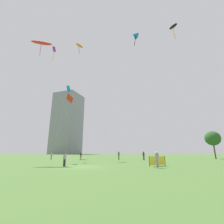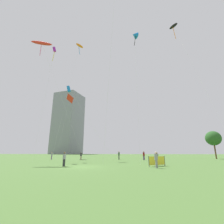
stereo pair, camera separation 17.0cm
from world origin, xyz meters
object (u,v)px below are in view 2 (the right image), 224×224
object	(u,v)px
person_standing_4	(81,155)
person_standing_5	(119,155)
kite_flying_7	(54,50)
event_banner	(157,161)
distant_highrise_0	(68,123)
kite_flying_6	(69,89)
person_standing_1	(156,159)
kite_flying_2	(80,46)
person_standing_3	(64,158)
person_standing_2	(52,155)
kite_flying_3	(173,26)
kite_flying_1	(135,35)
park_tree_0	(213,138)
person_standing_0	(144,155)
person_standing_6	(157,158)
kite_flying_4	(42,43)
kite_flying_5	(70,99)

from	to	relation	value
person_standing_4	person_standing_5	distance (m)	8.36
kite_flying_7	event_banner	distance (m)	35.08
person_standing_4	distant_highrise_0	xyz separation A→B (m)	(-50.11, 112.93, 29.07)
kite_flying_6	person_standing_1	bearing A→B (deg)	-39.12
kite_flying_2	kite_flying_7	bearing A→B (deg)	-118.16
person_standing_3	person_standing_4	size ratio (longest dim) A/B	1.03
person_standing_4	kite_flying_7	world-z (taller)	kite_flying_7
kite_flying_6	event_banner	size ratio (longest dim) A/B	7.36
person_standing_2	kite_flying_3	world-z (taller)	kite_flying_3
kite_flying_1	distant_highrise_0	distance (m)	136.35
kite_flying_3	kite_flying_7	size ratio (longest dim) A/B	1.18
kite_flying_6	distant_highrise_0	size ratio (longest dim) A/B	0.25
kite_flying_3	park_tree_0	world-z (taller)	kite_flying_3
person_standing_0	person_standing_4	size ratio (longest dim) A/B	1.15
person_standing_6	kite_flying_2	world-z (taller)	kite_flying_2
kite_flying_2	event_banner	bearing A→B (deg)	-48.24
person_standing_2	kite_flying_4	size ratio (longest dim) A/B	0.06
person_standing_3	kite_flying_1	world-z (taller)	kite_flying_1
kite_flying_4	kite_flying_7	size ratio (longest dim) A/B	0.92
person_standing_5	kite_flying_2	size ratio (longest dim) A/B	0.05
person_standing_4	person_standing_0	bearing A→B (deg)	-13.51
person_standing_0	park_tree_0	size ratio (longest dim) A/B	0.26
person_standing_0	kite_flying_3	world-z (taller)	kite_flying_3
kite_flying_6	distant_highrise_0	world-z (taller)	distant_highrise_0
kite_flying_7	person_standing_1	bearing A→B (deg)	-34.94
person_standing_0	kite_flying_5	xyz separation A→B (m)	(-19.73, 6.29, 15.61)
kite_flying_2	kite_flying_3	distance (m)	26.19
person_standing_3	kite_flying_7	size ratio (longest dim) A/B	0.06
kite_flying_1	park_tree_0	bearing A→B (deg)	39.38
person_standing_2	kite_flying_7	world-z (taller)	kite_flying_7
event_banner	person_standing_5	bearing A→B (deg)	109.43
kite_flying_4	distant_highrise_0	size ratio (longest dim) A/B	0.41
person_standing_0	person_standing_4	bearing A→B (deg)	0.51
kite_flying_4	kite_flying_2	bearing A→B (deg)	73.05
person_standing_1	event_banner	size ratio (longest dim) A/B	0.78
kite_flying_2	kite_flying_7	world-z (taller)	kite_flying_2
kite_flying_1	event_banner	size ratio (longest dim) A/B	11.97
park_tree_0	kite_flying_7	bearing A→B (deg)	-164.35
person_standing_5	distant_highrise_0	size ratio (longest dim) A/B	0.03
person_standing_3	person_standing_6	size ratio (longest dim) A/B	1.03
kite_flying_6	person_standing_6	bearing A→B (deg)	-29.38
person_standing_2	person_standing_5	size ratio (longest dim) A/B	0.87
person_standing_2	person_standing_3	world-z (taller)	person_standing_3
kite_flying_1	kite_flying_2	distance (m)	21.54
kite_flying_4	kite_flying_7	world-z (taller)	kite_flying_7
person_standing_5	distant_highrise_0	xyz separation A→B (m)	(-58.46, 112.64, 28.93)
kite_flying_4	park_tree_0	size ratio (longest dim) A/B	3.63
person_standing_0	kite_flying_1	distance (m)	24.56
person_standing_2	distant_highrise_0	distance (m)	124.21
person_standing_4	event_banner	distance (m)	20.54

